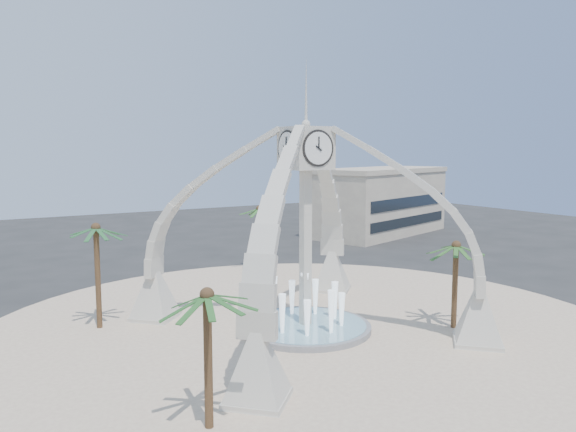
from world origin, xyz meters
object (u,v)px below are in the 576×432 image
palm_north (259,210)px  palm_south (207,297)px  palm_west (96,229)px  fountain (305,326)px  clock_tower (306,225)px  palm_east (456,247)px

palm_north → palm_south: bearing=-122.2°
palm_west → palm_south: bearing=-87.0°
palm_north → fountain: bearing=-109.0°
palm_north → palm_south: palm_north is taller
clock_tower → palm_west: bearing=146.8°
clock_tower → fountain: size_ratio=2.24×
palm_west → fountain: bearing=-33.2°
palm_west → palm_east: bearing=-31.1°
clock_tower → palm_east: size_ratio=3.05×
palm_west → palm_north: size_ratio=1.10×
palm_west → clock_tower: bearing=-33.2°
fountain → palm_north: size_ratio=1.26×
palm_south → palm_east: bearing=12.0°
fountain → palm_south: size_ratio=1.31×
clock_tower → palm_west: clock_tower is taller
fountain → palm_south: 13.73m
palm_south → palm_north: bearing=57.8°
palm_east → fountain: bearing=151.8°
palm_east → palm_north: bearing=96.9°
palm_east → palm_west: palm_west is taller
fountain → palm_north: palm_north is taller
clock_tower → palm_east: bearing=-28.2°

